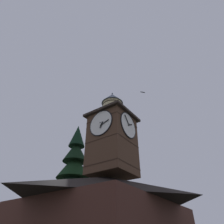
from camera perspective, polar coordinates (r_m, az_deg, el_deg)
building_main at (r=18.90m, az=-1.76°, el=-27.94°), size 13.44×11.44×6.98m
clock_tower at (r=20.96m, az=0.10°, el=-7.10°), size 4.59×4.59×9.97m
pine_tree_behind at (r=26.22m, az=-11.50°, el=-21.81°), size 7.26×7.26×16.09m
moon at (r=52.13m, az=-18.35°, el=-19.53°), size 1.69×1.69×1.69m
flying_bird_high at (r=29.08m, az=8.73°, el=5.60°), size 0.60×0.54×0.10m
flying_bird_low at (r=31.13m, az=2.33°, el=2.23°), size 0.58×0.60×0.13m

